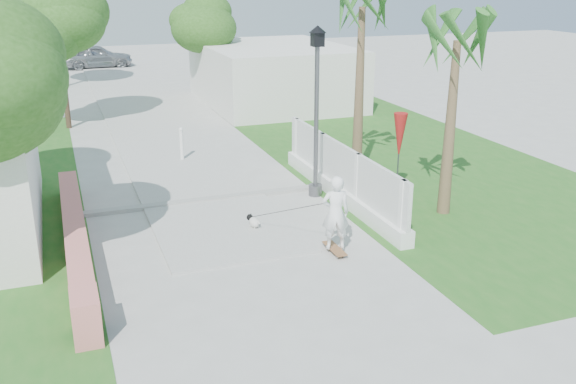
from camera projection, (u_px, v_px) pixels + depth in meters
name	position (u px, v px, depth m)	size (l,w,h in m)	color
ground	(282.00, 310.00, 11.39)	(90.00, 90.00, 0.00)	#B7B7B2
path_strip	(135.00, 103.00, 29.14)	(3.20, 36.00, 0.06)	#B7B7B2
curb	(205.00, 200.00, 16.70)	(6.50, 0.25, 0.10)	#999993
grass_right	(403.00, 157.00, 20.77)	(8.00, 20.00, 0.01)	#24611E
pink_wall	(76.00, 244.00, 13.37)	(0.45, 8.20, 0.80)	tan
lattice_fence	(340.00, 179.00, 16.76)	(0.35, 7.00, 1.50)	white
building_right	(274.00, 74.00, 28.90)	(6.00, 8.00, 2.60)	silver
street_lamp	(317.00, 106.00, 16.43)	(0.44, 0.44, 4.44)	#59595E
bollard	(182.00, 143.00, 20.15)	(0.14, 0.14, 1.09)	white
patio_umbrella	(400.00, 137.00, 16.40)	(0.36, 0.36, 2.30)	#59595E
tree_path_left	(58.00, 26.00, 23.37)	(3.40, 3.40, 5.23)	#4C3826
tree_path_right	(201.00, 23.00, 29.04)	(3.00, 3.00, 4.79)	#4C3826
tree_path_far	(57.00, 11.00, 32.31)	(3.20, 3.20, 5.17)	#4C3826
palm_far	(362.00, 19.00, 17.20)	(1.80, 1.80, 5.30)	brown
palm_near	(457.00, 51.00, 14.70)	(1.80, 1.80, 4.70)	brown
skateboarder	(294.00, 211.00, 14.03)	(1.56, 2.44, 1.71)	#8F5C39
dog	(253.00, 222.00, 14.90)	(0.33, 0.48, 0.34)	silver
parked_car	(97.00, 56.00, 39.69)	(1.71, 4.25, 1.45)	#9D9FA4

